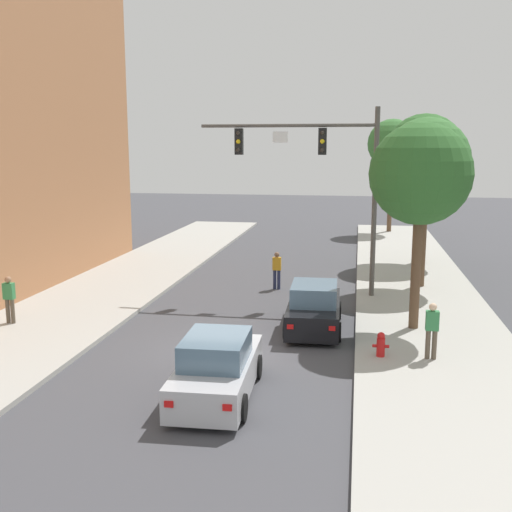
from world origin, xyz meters
name	(u,v)px	position (x,y,z in m)	size (l,w,h in m)	color
ground_plane	(222,351)	(0.00, 0.00, 0.00)	(120.00, 120.00, 0.00)	#424247
sidewalk_left	(25,337)	(-6.50, 0.00, 0.07)	(5.00, 60.00, 0.15)	#A8A59E
sidewalk_right	(443,361)	(6.50, 0.00, 0.07)	(5.00, 60.00, 0.15)	#A8A59E
traffic_signal_mast	(324,166)	(2.57, 7.25, 5.37)	(7.12, 0.38, 7.50)	#514C47
car_lead_black	(314,308)	(2.60, 2.72, 0.72)	(1.93, 4.29, 1.60)	black
car_following_silver	(217,369)	(0.66, -3.32, 0.72)	(1.94, 4.29, 1.60)	#B7B7BC
pedestrian_sidewalk_left_walker	(9,297)	(-7.69, 1.17, 1.06)	(0.36, 0.22, 1.64)	brown
pedestrian_crossing_road	(277,269)	(0.56, 8.29, 0.91)	(0.36, 0.22, 1.64)	#232847
pedestrian_sidewalk_right_walker	(432,328)	(6.13, -0.06, 1.06)	(0.36, 0.22, 1.64)	brown
fire_hydrant	(381,344)	(4.73, -0.08, 0.51)	(0.48, 0.24, 0.72)	red
street_tree_nearest	(421,175)	(5.90, 2.95, 5.23)	(3.29, 3.29, 6.76)	brown
street_tree_second	(426,162)	(6.73, 9.32, 5.50)	(3.65, 3.65, 7.20)	brown
street_tree_third	(424,154)	(7.20, 14.99, 5.75)	(4.04, 4.04, 7.64)	brown
street_tree_farthest	(392,144)	(6.18, 26.65, 6.29)	(3.42, 3.42, 7.90)	brown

